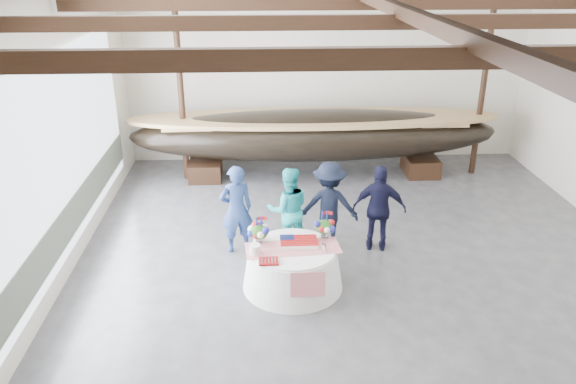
{
  "coord_description": "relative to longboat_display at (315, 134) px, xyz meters",
  "views": [
    {
      "loc": [
        -1.75,
        -8.03,
        5.04
      ],
      "look_at": [
        -1.25,
        1.2,
        1.07
      ],
      "focal_mm": 35.0,
      "sensor_mm": 36.0,
      "label": 1
    }
  ],
  "objects": [
    {
      "name": "longboat_display",
      "position": [
        0.0,
        0.0,
        0.0
      ],
      "size": [
        8.74,
        1.75,
        1.64
      ],
      "color": "black",
      "rests_on": "ground"
    },
    {
      "name": "guest_man_left",
      "position": [
        -0.08,
        -3.56,
        -0.22
      ],
      "size": [
        1.14,
        0.76,
        1.65
      ],
      "primitive_type": "imported",
      "rotation": [
        0.0,
        0.0,
        3.0
      ],
      "color": "black",
      "rests_on": "ground"
    },
    {
      "name": "wall_back",
      "position": [
        0.42,
        1.32,
        1.2
      ],
      "size": [
        10.0,
        0.02,
        4.5
      ],
      "primitive_type": "cube",
      "color": "silver",
      "rests_on": "ground"
    },
    {
      "name": "floor",
      "position": [
        0.42,
        -4.68,
        -1.05
      ],
      "size": [
        10.0,
        12.0,
        0.01
      ],
      "primitive_type": "cube",
      "color": "#3D3D42",
      "rests_on": "ground"
    },
    {
      "name": "wall_left",
      "position": [
        -4.58,
        -4.68,
        1.2
      ],
      "size": [
        0.02,
        12.0,
        4.5
      ],
      "primitive_type": "cube",
      "color": "silver",
      "rests_on": "ground"
    },
    {
      "name": "guest_woman_blue",
      "position": [
        -1.76,
        -3.62,
        -0.23
      ],
      "size": [
        0.69,
        0.55,
        1.64
      ],
      "primitive_type": "imported",
      "rotation": [
        0.0,
        0.0,
        3.44
      ],
      "color": "navy",
      "rests_on": "ground"
    },
    {
      "name": "guest_man_right",
      "position": [
        0.8,
        -3.71,
        -0.24
      ],
      "size": [
        1.01,
        0.57,
        1.62
      ],
      "primitive_type": "imported",
      "rotation": [
        0.0,
        0.0,
        2.95
      ],
      "color": "black",
      "rests_on": "ground"
    },
    {
      "name": "open_bay",
      "position": [
        -4.52,
        -3.68,
        0.78
      ],
      "size": [
        0.03,
        7.0,
        3.2
      ],
      "color": "silver",
      "rests_on": "ground"
    },
    {
      "name": "banquet_table",
      "position": [
        -0.83,
        -4.89,
        -0.7
      ],
      "size": [
        1.63,
        1.63,
        0.7
      ],
      "color": "white",
      "rests_on": "ground"
    },
    {
      "name": "tabletop_items",
      "position": [
        -0.87,
        -4.69,
        -0.2
      ],
      "size": [
        1.54,
        1.02,
        0.4
      ],
      "color": "red",
      "rests_on": "banquet_table"
    },
    {
      "name": "guest_woman_teal",
      "position": [
        -0.83,
        -3.65,
        -0.25
      ],
      "size": [
        0.82,
        0.67,
        1.59
      ],
      "primitive_type": "imported",
      "rotation": [
        0.0,
        0.0,
        3.23
      ],
      "color": "#22ADB3",
      "rests_on": "ground"
    },
    {
      "name": "pavilion_structure",
      "position": [
        0.42,
        -3.88,
        2.96
      ],
      "size": [
        9.8,
        11.76,
        4.5
      ],
      "color": "black",
      "rests_on": "ground"
    }
  ]
}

